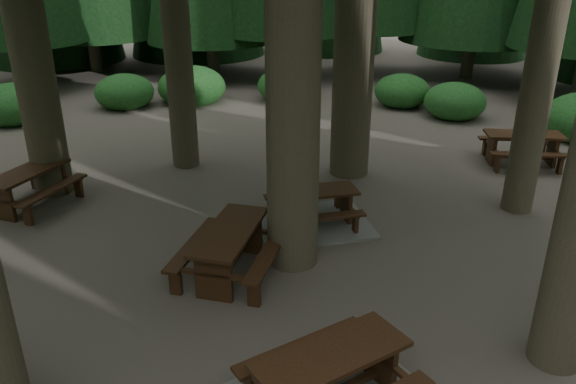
{
  "coord_description": "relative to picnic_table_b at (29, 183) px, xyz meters",
  "views": [
    {
      "loc": [
        0.23,
        -8.08,
        4.88
      ],
      "look_at": [
        0.74,
        0.58,
        1.1
      ],
      "focal_mm": 35.0,
      "sensor_mm": 36.0,
      "label": 1
    }
  ],
  "objects": [
    {
      "name": "ground",
      "position": [
        4.4,
        -2.72,
        -0.51
      ],
      "size": [
        80.0,
        80.0,
        0.0
      ],
      "primitive_type": "plane",
      "color": "#564F45",
      "rests_on": "ground"
    },
    {
      "name": "picnic_table_b",
      "position": [
        0.0,
        0.0,
        0.0
      ],
      "size": [
        2.05,
        2.22,
        0.77
      ],
      "rotation": [
        0.0,
        0.0,
        1.14
      ],
      "color": "black",
      "rests_on": "ground"
    },
    {
      "name": "picnic_table_c",
      "position": [
        5.67,
        -1.2,
        -0.28
      ],
      "size": [
        2.38,
        2.08,
        0.72
      ],
      "rotation": [
        0.0,
        0.0,
        0.17
      ],
      "color": "gray",
      "rests_on": "ground"
    },
    {
      "name": "picnic_table_d",
      "position": [
        11.1,
        1.79,
        0.0
      ],
      "size": [
        1.98,
        1.68,
        0.78
      ],
      "rotation": [
        0.0,
        0.0,
        -0.14
      ],
      "color": "black",
      "rests_on": "ground"
    },
    {
      "name": "picnic_table_f",
      "position": [
        4.18,
        -2.9,
        0.03
      ],
      "size": [
        2.01,
        2.25,
        0.81
      ],
      "rotation": [
        0.0,
        0.0,
        1.26
      ],
      "color": "black",
      "rests_on": "ground"
    },
    {
      "name": "shrub_ring",
      "position": [
        5.1,
        -1.97,
        -0.11
      ],
      "size": [
        23.86,
        24.64,
        1.49
      ],
      "color": "#1F4F1B",
      "rests_on": "ground"
    }
  ]
}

